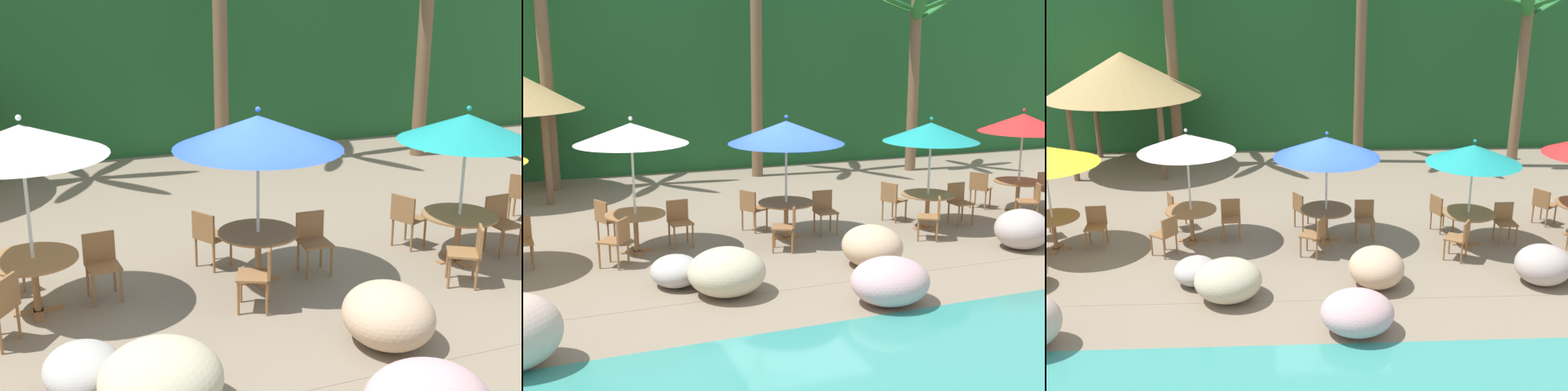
{
  "view_description": "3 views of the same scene",
  "coord_description": "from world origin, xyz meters",
  "views": [
    {
      "loc": [
        -3.2,
        -8.16,
        3.98
      ],
      "look_at": [
        -0.04,
        0.16,
        1.23
      ],
      "focal_mm": 47.6,
      "sensor_mm": 36.0,
      "label": 1
    },
    {
      "loc": [
        -4.64,
        -11.84,
        3.77
      ],
      "look_at": [
        -0.21,
        -0.06,
        0.91
      ],
      "focal_mm": 46.0,
      "sensor_mm": 36.0,
      "label": 2
    },
    {
      "loc": [
        -1.11,
        -12.35,
        5.39
      ],
      "look_at": [
        -0.52,
        0.09,
        1.06
      ],
      "focal_mm": 42.48,
      "sensor_mm": 36.0,
      "label": 3
    }
  ],
  "objects": [
    {
      "name": "chair_teal_inland",
      "position": [
        2.49,
        0.49,
        0.51
      ],
      "size": [
        0.56,
        0.55,
        0.87
      ],
      "color": "olive",
      "rests_on": "ground"
    },
    {
      "name": "ground_plane",
      "position": [
        0.0,
        0.0,
        0.0
      ],
      "size": [
        120.0,
        120.0,
        0.0
      ],
      "primitive_type": "plane",
      "color": "gray"
    },
    {
      "name": "foliage_backdrop",
      "position": [
        0.0,
        9.0,
        3.0
      ],
      "size": [
        28.0,
        2.4,
        6.0
      ],
      "color": "#1E5628",
      "rests_on": "ground"
    },
    {
      "name": "chair_teal_seaward",
      "position": [
        3.76,
        -0.14,
        0.51
      ],
      "size": [
        0.43,
        0.44,
        0.87
      ],
      "color": "olive",
      "rests_on": "ground"
    },
    {
      "name": "dining_table_teal",
      "position": [
        2.91,
        -0.25,
        0.61
      ],
      "size": [
        1.1,
        1.1,
        0.74
      ],
      "color": "olive",
      "rests_on": "ground"
    },
    {
      "name": "chair_red_inland",
      "position": [
        5.0,
        0.81,
        0.51
      ],
      "size": [
        0.59,
        0.59,
        0.87
      ],
      "color": "olive",
      "rests_on": "ground"
    },
    {
      "name": "palm_tree_second",
      "position": [
        1.39,
        6.42,
        4.63
      ],
      "size": [
        3.54,
        3.84,
        7.1
      ],
      "color": "brown",
      "rests_on": "ground"
    },
    {
      "name": "rock_seawall",
      "position": [
        0.35,
        -2.72,
        0.36
      ],
      "size": [
        17.53,
        3.1,
        0.93
      ],
      "color": "#C4B996",
      "rests_on": "ground"
    },
    {
      "name": "dining_table_white",
      "position": [
        -3.03,
        0.21,
        0.61
      ],
      "size": [
        1.1,
        1.1,
        0.74
      ],
      "color": "olive",
      "rests_on": "ground"
    },
    {
      "name": "umbrella_blue",
      "position": [
        -0.11,
        0.1,
        2.12
      ],
      "size": [
        2.26,
        2.26,
        2.45
      ],
      "color": "silver",
      "rests_on": "ground"
    },
    {
      "name": "chair_red_left",
      "position": [
        5.27,
        -0.63,
        0.51
      ],
      "size": [
        0.57,
        0.57,
        0.87
      ],
      "color": "olive",
      "rests_on": "ground"
    },
    {
      "name": "chair_white_seaward",
      "position": [
        -2.19,
        0.37,
        0.51
      ],
      "size": [
        0.45,
        0.46,
        0.87
      ],
      "color": "olive",
      "rests_on": "ground"
    },
    {
      "name": "chair_white_left",
      "position": [
        -3.44,
        -0.54,
        0.51
      ],
      "size": [
        0.59,
        0.59,
        0.87
      ],
      "color": "olive",
      "rests_on": "ground"
    },
    {
      "name": "palm_tree_third",
      "position": [
        6.08,
        5.65,
        3.5
      ],
      "size": [
        2.8,
        2.71,
        5.21
      ],
      "color": "brown",
      "rests_on": "ground"
    },
    {
      "name": "chair_teal_left",
      "position": [
        2.54,
        -1.02,
        0.51
      ],
      "size": [
        0.58,
        0.58,
        0.87
      ],
      "color": "olive",
      "rests_on": "ground"
    },
    {
      "name": "umbrella_white",
      "position": [
        -3.03,
        0.21,
        2.21
      ],
      "size": [
        2.04,
        2.04,
        2.52
      ],
      "color": "silver",
      "rests_on": "ground"
    },
    {
      "name": "chair_white_inland",
      "position": [
        -3.48,
        0.94,
        0.51
      ],
      "size": [
        0.57,
        0.56,
        0.87
      ],
      "color": "olive",
      "rests_on": "ground"
    },
    {
      "name": "palm_tree_nearest",
      "position": [
        -4.26,
        6.48,
        4.37
      ],
      "size": [
        3.86,
        3.6,
        6.44
      ],
      "color": "brown",
      "rests_on": "ground"
    },
    {
      "name": "terrace_deck",
      "position": [
        0.0,
        0.0,
        0.0
      ],
      "size": [
        18.0,
        5.2,
        0.01
      ],
      "color": "gray",
      "rests_on": "ground"
    },
    {
      "name": "umbrella_teal",
      "position": [
        2.91,
        -0.25,
        2.02
      ],
      "size": [
        1.96,
        1.96,
        2.34
      ],
      "color": "silver",
      "rests_on": "ground"
    },
    {
      "name": "dining_table_blue",
      "position": [
        -0.11,
        0.1,
        0.61
      ],
      "size": [
        1.1,
        1.1,
        0.74
      ],
      "color": "olive",
      "rests_on": "ground"
    },
    {
      "name": "chair_blue_inland",
      "position": [
        -0.6,
        0.8,
        0.51
      ],
      "size": [
        0.58,
        0.58,
        0.87
      ],
      "color": "olive",
      "rests_on": "ground"
    },
    {
      "name": "umbrella_red",
      "position": [
        5.57,
        0.17,
        2.06
      ],
      "size": [
        1.97,
        1.97,
        2.38
      ],
      "color": "silver",
      "rests_on": "ground"
    },
    {
      "name": "dining_table_red",
      "position": [
        5.57,
        0.17,
        0.61
      ],
      "size": [
        1.1,
        1.1,
        0.74
      ],
      "color": "olive",
      "rests_on": "ground"
    },
    {
      "name": "chair_blue_left",
      "position": [
        -0.37,
        -0.71,
        0.51
      ],
      "size": [
        0.56,
        0.56,
        0.87
      ],
      "color": "olive",
      "rests_on": "ground"
    },
    {
      "name": "chair_blue_seaward",
      "position": [
        0.75,
        0.17,
        0.51
      ],
      "size": [
        0.43,
        0.44,
        0.87
      ],
      "color": "olive",
      "rests_on": "ground"
    }
  ]
}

